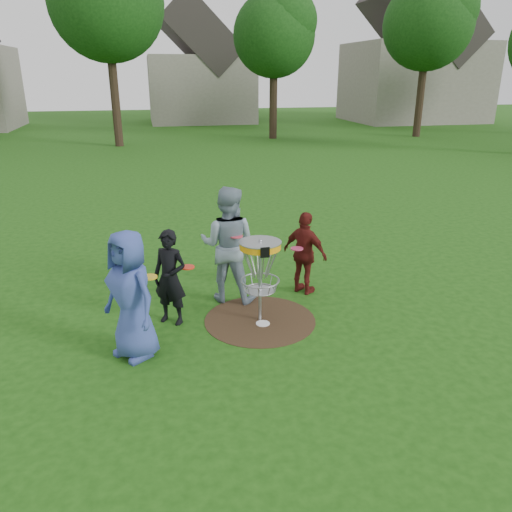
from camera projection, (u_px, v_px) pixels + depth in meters
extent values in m
plane|color=#19470F|center=(260.00, 320.00, 8.08)|extent=(100.00, 100.00, 0.00)
cylinder|color=#47331E|center=(260.00, 320.00, 8.07)|extent=(1.80, 1.80, 0.01)
imported|color=#374998|center=(131.00, 295.00, 6.78)|extent=(1.03, 1.07, 1.84)
imported|color=black|center=(170.00, 278.00, 7.77)|extent=(0.67, 0.61, 1.53)
imported|color=#7D91A1|center=(228.00, 245.00, 8.50)|extent=(1.20, 1.08, 2.02)
imported|color=#5B1814|center=(305.00, 253.00, 8.85)|extent=(0.84, 0.92, 1.50)
cylinder|color=white|center=(263.00, 324.00, 7.94)|extent=(0.22, 0.22, 0.02)
cylinder|color=#9EA0A5|center=(260.00, 281.00, 7.84)|extent=(0.05, 0.05, 1.38)
cylinder|color=orange|center=(260.00, 245.00, 7.63)|extent=(0.64, 0.64, 0.10)
cylinder|color=#9EA0A5|center=(260.00, 242.00, 7.61)|extent=(0.66, 0.66, 0.01)
cube|color=black|center=(265.00, 253.00, 7.33)|extent=(0.14, 0.02, 0.16)
torus|color=#9EA0A5|center=(260.00, 280.00, 7.83)|extent=(0.62, 0.62, 0.02)
torus|color=#9EA0A5|center=(260.00, 290.00, 7.89)|extent=(0.50, 0.50, 0.02)
cylinder|color=#9EA0A5|center=(260.00, 290.00, 7.89)|extent=(0.44, 0.44, 0.01)
cylinder|color=gold|center=(149.00, 277.00, 6.84)|extent=(0.22, 0.22, 0.02)
cylinder|color=red|center=(187.00, 267.00, 7.71)|extent=(0.22, 0.22, 0.02)
cylinder|color=#E73C54|center=(236.00, 236.00, 8.20)|extent=(0.22, 0.22, 0.02)
cylinder|color=#D63868|center=(297.00, 249.00, 8.58)|extent=(0.22, 0.22, 0.02)
cylinder|color=#38281C|center=(116.00, 102.00, 26.39)|extent=(0.46, 0.46, 4.62)
sphere|color=#164211|center=(106.00, 2.00, 24.75)|extent=(5.72, 5.72, 5.72)
cylinder|color=#38281C|center=(273.00, 106.00, 29.70)|extent=(0.46, 0.46, 3.78)
sphere|color=#164211|center=(274.00, 35.00, 28.36)|extent=(4.68, 4.68, 4.68)
cylinder|color=#38281C|center=(420.00, 101.00, 30.51)|extent=(0.46, 0.46, 4.20)
sphere|color=#164211|center=(428.00, 24.00, 29.03)|extent=(5.20, 5.20, 5.20)
cube|color=gray|center=(200.00, 89.00, 39.89)|extent=(8.00, 7.00, 5.00)
cube|color=#2D2826|center=(198.00, 36.00, 38.53)|extent=(6.11, 7.14, 6.11)
cube|color=gray|center=(414.00, 83.00, 40.37)|extent=(10.00, 8.00, 6.00)
cube|color=#2D2826|center=(420.00, 17.00, 38.71)|extent=(7.64, 8.16, 7.64)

